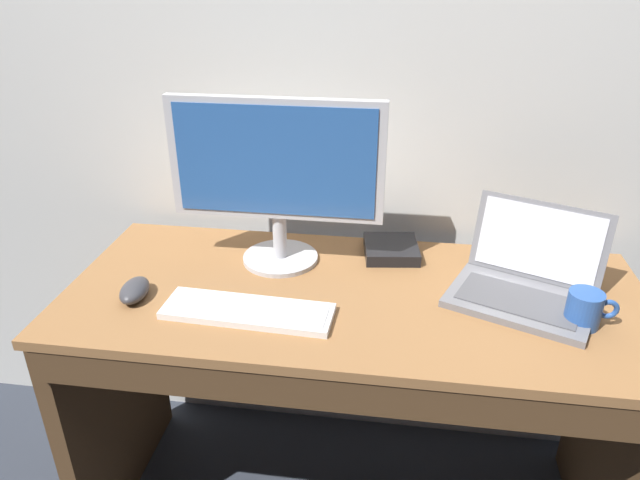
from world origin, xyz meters
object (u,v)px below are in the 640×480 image
(wired_keyboard, at_px, (248,311))
(computer_mouse, at_px, (135,290))
(laptop_space_gray, at_px, (526,281))
(external_monitor, at_px, (276,172))
(external_drive_box, at_px, (391,249))
(coffee_mug, at_px, (585,309))

(wired_keyboard, xyz_separation_m, computer_mouse, (-0.29, 0.03, 0.01))
(laptop_space_gray, bearing_deg, computer_mouse, -171.34)
(external_monitor, height_order, computer_mouse, external_monitor)
(external_monitor, bearing_deg, external_drive_box, 16.53)
(external_monitor, bearing_deg, coffee_mug, -14.53)
(wired_keyboard, xyz_separation_m, external_drive_box, (0.32, 0.35, 0.01))
(laptop_space_gray, xyz_separation_m, wired_keyboard, (-0.65, -0.18, -0.03))
(external_drive_box, bearing_deg, wired_keyboard, -132.61)
(external_drive_box, bearing_deg, computer_mouse, -152.57)
(external_monitor, xyz_separation_m, external_drive_box, (0.30, 0.09, -0.24))
(laptop_space_gray, height_order, external_monitor, external_monitor)
(laptop_space_gray, height_order, external_drive_box, laptop_space_gray)
(computer_mouse, height_order, external_drive_box, computer_mouse)
(external_monitor, relative_size, coffee_mug, 4.82)
(laptop_space_gray, relative_size, external_drive_box, 2.61)
(wired_keyboard, bearing_deg, external_drive_box, 47.39)
(wired_keyboard, distance_m, external_drive_box, 0.48)
(external_monitor, distance_m, computer_mouse, 0.46)
(wired_keyboard, bearing_deg, external_monitor, 85.32)
(laptop_space_gray, distance_m, computer_mouse, 0.96)
(coffee_mug, bearing_deg, laptop_space_gray, 135.96)
(laptop_space_gray, bearing_deg, wired_keyboard, -164.99)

